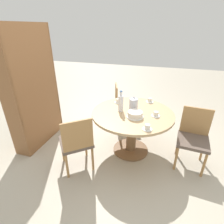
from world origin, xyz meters
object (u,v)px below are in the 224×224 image
object	(u,v)px
water_bottle	(121,103)
chair_b	(123,104)
chair_a	(193,137)
cup_d	(147,127)
cup_b	(156,114)
bookshelf	(33,89)
coffee_pot	(133,104)
cup_a	(150,101)
chair_c	(77,142)
cake_main	(135,114)
cup_c	(118,101)

from	to	relation	value
water_bottle	chair_b	bearing A→B (deg)	10.93
chair_a	cup_d	xyz separation A→B (m)	(-0.41, 0.63, 0.28)
cup_b	cup_d	xyz separation A→B (m)	(-0.40, 0.08, 0.00)
bookshelf	coffee_pot	world-z (taller)	bookshelf
chair_a	water_bottle	bearing A→B (deg)	-175.23
coffee_pot	water_bottle	size ratio (longest dim) A/B	0.71
coffee_pot	cup_a	size ratio (longest dim) A/B	1.80
chair_c	cup_d	xyz separation A→B (m)	(0.19, -0.91, 0.28)
chair_b	cup_d	world-z (taller)	chair_b
cup_a	bookshelf	bearing A→B (deg)	108.71
cup_b	bookshelf	bearing A→B (deg)	93.39
bookshelf	cup_b	bearing A→B (deg)	93.39
coffee_pot	cake_main	world-z (taller)	coffee_pot
chair_b	cup_a	world-z (taller)	chair_b
chair_b	cup_b	xyz separation A→B (m)	(-0.86, -0.69, 0.28)
water_bottle	cup_b	distance (m)	0.54
water_bottle	cup_b	size ratio (longest dim) A/B	2.52
water_bottle	cup_b	world-z (taller)	water_bottle
cup_a	chair_b	bearing A→B (deg)	57.31
coffee_pot	cup_d	world-z (taller)	coffee_pot
chair_b	water_bottle	distance (m)	0.94
chair_a	cup_b	xyz separation A→B (m)	(-0.00, 0.56, 0.28)
chair_b	chair_a	bearing A→B (deg)	-143.29
cup_c	cake_main	bearing A→B (deg)	-139.77
cup_a	cup_c	world-z (taller)	same
water_bottle	cup_c	world-z (taller)	water_bottle
bookshelf	cup_a	size ratio (longest dim) A/B	14.98
bookshelf	cup_a	bearing A→B (deg)	108.71
coffee_pot	cup_c	xyz separation A→B (m)	(0.23, 0.30, -0.08)
bookshelf	water_bottle	size ratio (longest dim) A/B	5.94
chair_a	chair_c	xyz separation A→B (m)	(-0.60, 1.55, 0.00)
bookshelf	cup_a	world-z (taller)	bookshelf
chair_a	water_bottle	xyz separation A→B (m)	(0.01, 1.09, 0.38)
cake_main	cup_c	size ratio (longest dim) A/B	1.89
chair_c	coffee_pot	bearing A→B (deg)	-173.27
coffee_pot	cup_b	size ratio (longest dim) A/B	1.80
cup_c	cup_b	bearing A→B (deg)	-116.19
chair_b	cup_c	distance (m)	0.61
coffee_pot	cup_d	xyz separation A→B (m)	(-0.49, -0.27, -0.08)
water_bottle	cake_main	world-z (taller)	water_bottle
chair_c	water_bottle	bearing A→B (deg)	-167.07
bookshelf	cup_d	size ratio (longest dim) A/B	14.98
coffee_pot	water_bottle	xyz separation A→B (m)	(-0.07, 0.18, 0.03)
cup_b	cup_d	bearing A→B (deg)	169.42
cup_a	cup_d	bearing A→B (deg)	-176.06
chair_c	cup_b	bearing A→B (deg)	171.05
chair_b	cup_a	xyz separation A→B (m)	(-0.35, -0.55, 0.28)
coffee_pot	cup_b	world-z (taller)	coffee_pot
chair_c	bookshelf	bearing A→B (deg)	-66.42
chair_b	cup_d	bearing A→B (deg)	-172.93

